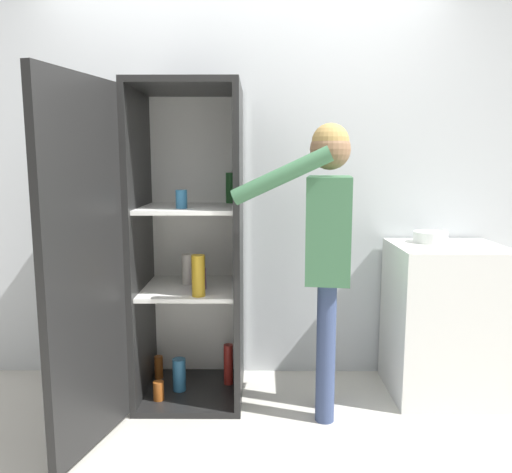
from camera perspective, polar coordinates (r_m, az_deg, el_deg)
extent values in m
plane|color=beige|center=(2.69, -1.86, -23.26)|extent=(12.00, 12.00, 0.00)
cube|color=silver|center=(3.27, -1.32, 6.06)|extent=(7.00, 0.06, 2.55)
cube|color=black|center=(3.25, -7.27, -17.05)|extent=(0.62, 0.63, 0.04)
cube|color=black|center=(2.96, -7.96, 16.54)|extent=(0.62, 0.63, 0.04)
cube|color=white|center=(3.26, -6.89, -0.19)|extent=(0.62, 0.03, 1.78)
cube|color=black|center=(3.02, -13.07, -1.04)|extent=(0.03, 0.63, 1.78)
cube|color=black|center=(2.94, -1.98, -1.08)|extent=(0.04, 0.63, 1.78)
cube|color=white|center=(3.02, -7.50, -5.91)|extent=(0.55, 0.56, 0.02)
cube|color=white|center=(2.94, -7.68, 3.20)|extent=(0.55, 0.56, 0.02)
cube|color=black|center=(2.49, -19.00, -3.36)|extent=(0.21, 0.61, 1.78)
cylinder|color=#B78C1E|center=(2.78, -6.61, -4.47)|extent=(0.08, 0.08, 0.23)
cylinder|color=beige|center=(3.07, -7.69, -3.70)|extent=(0.09, 0.09, 0.19)
cylinder|color=#9E4C19|center=(3.38, -11.06, -14.44)|extent=(0.05, 0.05, 0.14)
cylinder|color=teal|center=(2.81, -8.52, 4.24)|extent=(0.06, 0.06, 0.10)
cylinder|color=teal|center=(3.18, -8.77, -15.33)|extent=(0.08, 0.08, 0.20)
cylinder|color=#1E5123|center=(3.15, -2.95, 5.56)|extent=(0.06, 0.06, 0.19)
cylinder|color=#723884|center=(2.94, -6.46, -4.81)|extent=(0.08, 0.08, 0.12)
cylinder|color=#9E4C19|center=(3.10, -11.07, -16.91)|extent=(0.06, 0.06, 0.11)
cylinder|color=maroon|center=(3.22, -3.17, -14.37)|extent=(0.06, 0.06, 0.26)
cylinder|color=#384770|center=(2.80, 7.98, -12.99)|extent=(0.10, 0.10, 0.78)
cylinder|color=#384770|center=(2.96, 8.01, -11.81)|extent=(0.10, 0.10, 0.78)
cube|color=#3F724C|center=(2.71, 8.29, 0.95)|extent=(0.28, 0.44, 0.56)
sphere|color=#8C6647|center=(2.69, 8.49, 9.82)|extent=(0.22, 0.22, 0.22)
sphere|color=#AD894C|center=(2.69, 8.51, 10.62)|extent=(0.20, 0.20, 0.20)
cylinder|color=#3F724C|center=(2.47, 2.92, 6.94)|extent=(0.52, 0.15, 0.30)
cylinder|color=#3F724C|center=(2.94, 8.29, 1.00)|extent=(0.08, 0.08, 0.52)
cube|color=white|center=(3.28, 20.72, -8.93)|extent=(0.64, 0.57, 0.93)
cylinder|color=white|center=(3.24, 19.30, -0.05)|extent=(0.20, 0.20, 0.07)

